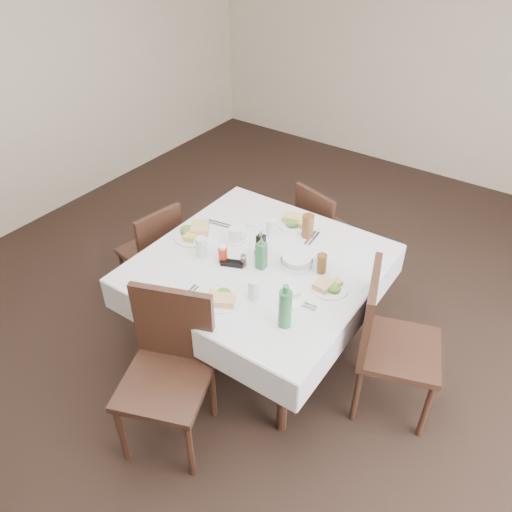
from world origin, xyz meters
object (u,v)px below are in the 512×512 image
at_px(chair_east, 385,336).
at_px(ketchup_bottle, 223,254).
at_px(green_bottle, 285,308).
at_px(chair_south, 169,361).
at_px(dining_table, 260,270).
at_px(water_e, 319,263).
at_px(chair_north, 321,228).
at_px(water_n, 271,228).
at_px(water_w, 202,247).
at_px(oil_cruet_dark, 261,245).
at_px(water_s, 254,289).
at_px(coffee_mug, 236,235).
at_px(bread_basket, 297,261).
at_px(oil_cruet_green, 261,254).
at_px(chair_west, 155,248).

xyz_separation_m(chair_east, ketchup_bottle, (-1.09, -0.17, 0.25)).
height_order(chair_east, green_bottle, green_bottle).
xyz_separation_m(chair_south, ketchup_bottle, (-0.16, 0.71, 0.25)).
distance_m(dining_table, water_e, 0.40).
relative_size(chair_north, ketchup_bottle, 6.66).
height_order(dining_table, chair_north, chair_north).
xyz_separation_m(dining_table, water_n, (-0.11, 0.29, 0.14)).
distance_m(water_w, oil_cruet_dark, 0.39).
bearing_deg(dining_table, oil_cruet_dark, 119.22).
bearing_deg(chair_north, water_w, -105.20).
bearing_deg(water_s, chair_north, 99.92).
bearing_deg(chair_south, water_e, 68.49).
relative_size(dining_table, water_w, 10.81).
relative_size(water_n, ketchup_bottle, 0.97).
bearing_deg(dining_table, chair_north, 92.93).
relative_size(water_w, ketchup_bottle, 1.06).
relative_size(chair_north, green_bottle, 3.01).
relative_size(chair_east, coffee_mug, 6.80).
xyz_separation_m(chair_east, oil_cruet_dark, (-0.92, 0.03, 0.28)).
relative_size(ketchup_bottle, coffee_mug, 0.86).
xyz_separation_m(water_e, coffee_mug, (-0.63, -0.04, -0.01)).
bearing_deg(chair_north, water_n, -95.15).
relative_size(dining_table, ketchup_bottle, 11.41).
distance_m(bread_basket, ketchup_bottle, 0.48).
height_order(dining_table, water_s, water_s).
bearing_deg(dining_table, green_bottle, -42.11).
bearing_deg(chair_south, oil_cruet_green, 84.71).
height_order(dining_table, green_bottle, green_bottle).
relative_size(water_s, oil_cruet_green, 0.54).
relative_size(water_s, ketchup_bottle, 1.01).
xyz_separation_m(chair_south, water_w, (-0.32, 0.69, 0.26)).
height_order(water_e, ketchup_bottle, ketchup_bottle).
bearing_deg(chair_north, water_s, -80.08).
bearing_deg(ketchup_bottle, chair_west, 171.16).
xyz_separation_m(ketchup_bottle, green_bottle, (0.64, -0.26, 0.07)).
bearing_deg(chair_north, chair_south, -89.51).
xyz_separation_m(chair_south, chair_west, (-0.94, 0.83, -0.09)).
distance_m(dining_table, green_bottle, 0.63).
bearing_deg(oil_cruet_green, water_w, -163.27).
distance_m(chair_east, coffee_mug, 1.19).
bearing_deg(chair_north, coffee_mug, -104.66).
distance_m(chair_north, water_w, 1.21).
relative_size(chair_west, water_n, 6.74).
bearing_deg(water_w, chair_west, 166.97).
height_order(chair_east, coffee_mug, chair_east).
distance_m(chair_south, water_s, 0.63).
height_order(chair_east, water_w, chair_east).
bearing_deg(oil_cruet_green, chair_south, -95.29).
relative_size(dining_table, green_bottle, 5.15).
bearing_deg(coffee_mug, oil_cruet_green, -24.89).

